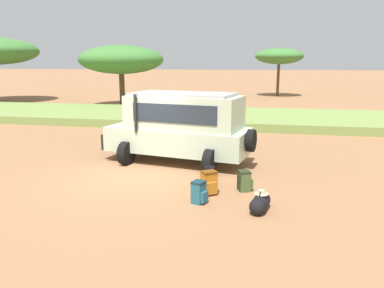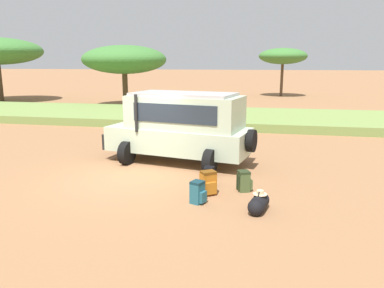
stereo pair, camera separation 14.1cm
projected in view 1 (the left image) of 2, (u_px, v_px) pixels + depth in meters
ground_plane at (131, 178)px, 11.36m from camera, size 320.00×320.00×0.00m
grass_bank at (198, 117)px, 22.60m from camera, size 120.00×7.00×0.44m
safari_vehicle at (181, 126)px, 12.92m from camera, size 5.48×3.32×2.44m
backpack_beside_front_wheel at (245, 181)px, 10.22m from camera, size 0.45×0.42×0.57m
backpack_cluster_center at (199, 192)px, 9.32m from camera, size 0.43×0.40×0.57m
backpack_near_rear_wheel at (209, 176)px, 10.72m from camera, size 0.39×0.38×0.53m
backpack_outermost at (209, 183)px, 9.93m from camera, size 0.48×0.48×0.64m
duffel_bag_low_black_case at (260, 203)px, 8.85m from camera, size 0.50×0.93×0.48m
acacia_tree_left_mid at (121, 60)px, 29.05m from camera, size 6.63×5.89×4.74m
acacia_tree_centre_back at (279, 56)px, 37.70m from camera, size 4.81×4.67×4.83m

